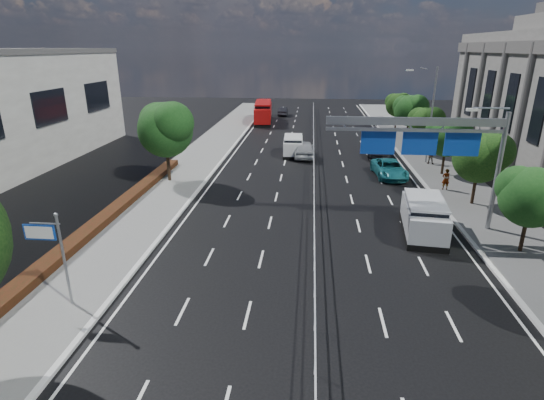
{
  "coord_description": "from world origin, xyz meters",
  "views": [
    {
      "loc": [
        -0.4,
        -14.96,
        10.6
      ],
      "look_at": [
        -2.46,
        7.64,
        2.4
      ],
      "focal_mm": 28.0,
      "sensor_mm": 36.0,
      "label": 1
    }
  ],
  "objects_px": {
    "toilet_sign": "(51,244)",
    "silver_minivan": "(424,217)",
    "pedestrian_b": "(431,155)",
    "pedestrian_a": "(446,179)",
    "overhead_gantry": "(434,139)",
    "parked_car_dark": "(377,149)",
    "parked_car_teal": "(389,169)",
    "near_car_dark": "(283,111)",
    "red_bus": "(263,112)",
    "near_car_silver": "(304,149)",
    "white_minivan": "(293,146)"
  },
  "relations": [
    {
      "from": "pedestrian_a",
      "to": "pedestrian_b",
      "type": "bearing_deg",
      "value": -102.02
    },
    {
      "from": "parked_car_teal",
      "to": "overhead_gantry",
      "type": "bearing_deg",
      "value": -93.1
    },
    {
      "from": "parked_car_teal",
      "to": "pedestrian_a",
      "type": "relative_size",
      "value": 3.14
    },
    {
      "from": "near_car_dark",
      "to": "silver_minivan",
      "type": "bearing_deg",
      "value": 104.77
    },
    {
      "from": "toilet_sign",
      "to": "overhead_gantry",
      "type": "distance_m",
      "value": 20.52
    },
    {
      "from": "pedestrian_a",
      "to": "pedestrian_b",
      "type": "distance_m",
      "value": 7.94
    },
    {
      "from": "red_bus",
      "to": "parked_car_dark",
      "type": "relative_size",
      "value": 1.97
    },
    {
      "from": "parked_car_teal",
      "to": "pedestrian_a",
      "type": "height_order",
      "value": "pedestrian_a"
    },
    {
      "from": "pedestrian_b",
      "to": "near_car_silver",
      "type": "bearing_deg",
      "value": 13.89
    },
    {
      "from": "white_minivan",
      "to": "red_bus",
      "type": "xyz_separation_m",
      "value": [
        -5.36,
        20.24,
        0.59
      ]
    },
    {
      "from": "toilet_sign",
      "to": "pedestrian_a",
      "type": "distance_m",
      "value": 27.54
    },
    {
      "from": "parked_car_dark",
      "to": "near_car_dark",
      "type": "bearing_deg",
      "value": 116.01
    },
    {
      "from": "red_bus",
      "to": "silver_minivan",
      "type": "relative_size",
      "value": 1.85
    },
    {
      "from": "toilet_sign",
      "to": "white_minivan",
      "type": "relative_size",
      "value": 0.95
    },
    {
      "from": "white_minivan",
      "to": "pedestrian_a",
      "type": "height_order",
      "value": "white_minivan"
    },
    {
      "from": "toilet_sign",
      "to": "parked_car_teal",
      "type": "relative_size",
      "value": 0.83
    },
    {
      "from": "white_minivan",
      "to": "silver_minivan",
      "type": "distance_m",
      "value": 21.01
    },
    {
      "from": "near_car_silver",
      "to": "silver_minivan",
      "type": "xyz_separation_m",
      "value": [
        7.5,
        -18.33,
        0.22
      ]
    },
    {
      "from": "silver_minivan",
      "to": "pedestrian_b",
      "type": "height_order",
      "value": "silver_minivan"
    },
    {
      "from": "near_car_dark",
      "to": "white_minivan",
      "type": "bearing_deg",
      "value": 96.83
    },
    {
      "from": "near_car_dark",
      "to": "pedestrian_b",
      "type": "bearing_deg",
      "value": 118.94
    },
    {
      "from": "parked_car_dark",
      "to": "pedestrian_a",
      "type": "xyz_separation_m",
      "value": [
        3.68,
        -10.81,
        0.22
      ]
    },
    {
      "from": "toilet_sign",
      "to": "near_car_dark",
      "type": "height_order",
      "value": "toilet_sign"
    },
    {
      "from": "near_car_silver",
      "to": "red_bus",
      "type": "bearing_deg",
      "value": -75.41
    },
    {
      "from": "near_car_silver",
      "to": "pedestrian_a",
      "type": "bearing_deg",
      "value": 135.78
    },
    {
      "from": "white_minivan",
      "to": "near_car_dark",
      "type": "bearing_deg",
      "value": 94.46
    },
    {
      "from": "parked_car_teal",
      "to": "pedestrian_b",
      "type": "height_order",
      "value": "pedestrian_b"
    },
    {
      "from": "silver_minivan",
      "to": "pedestrian_b",
      "type": "distance_m",
      "value": 16.89
    },
    {
      "from": "red_bus",
      "to": "pedestrian_b",
      "type": "relative_size",
      "value": 6.13
    },
    {
      "from": "pedestrian_a",
      "to": "pedestrian_b",
      "type": "relative_size",
      "value": 1.0
    },
    {
      "from": "red_bus",
      "to": "near_car_silver",
      "type": "height_order",
      "value": "red_bus"
    },
    {
      "from": "white_minivan",
      "to": "near_car_silver",
      "type": "relative_size",
      "value": 0.91
    },
    {
      "from": "overhead_gantry",
      "to": "near_car_dark",
      "type": "relative_size",
      "value": 2.54
    },
    {
      "from": "toilet_sign",
      "to": "pedestrian_a",
      "type": "bearing_deg",
      "value": 39.71
    },
    {
      "from": "pedestrian_b",
      "to": "silver_minivan",
      "type": "bearing_deg",
      "value": 98.05
    },
    {
      "from": "overhead_gantry",
      "to": "parked_car_dark",
      "type": "height_order",
      "value": "overhead_gantry"
    },
    {
      "from": "white_minivan",
      "to": "near_car_dark",
      "type": "height_order",
      "value": "white_minivan"
    },
    {
      "from": "overhead_gantry",
      "to": "pedestrian_a",
      "type": "bearing_deg",
      "value": 65.36
    },
    {
      "from": "red_bus",
      "to": "parked_car_dark",
      "type": "height_order",
      "value": "red_bus"
    },
    {
      "from": "parked_car_teal",
      "to": "parked_car_dark",
      "type": "distance_m",
      "value": 7.25
    },
    {
      "from": "near_car_silver",
      "to": "parked_car_teal",
      "type": "height_order",
      "value": "near_car_silver"
    },
    {
      "from": "red_bus",
      "to": "parked_car_teal",
      "type": "relative_size",
      "value": 1.95
    },
    {
      "from": "toilet_sign",
      "to": "near_car_dark",
      "type": "xyz_separation_m",
      "value": [
        5.96,
        55.39,
        -2.28
      ]
    },
    {
      "from": "toilet_sign",
      "to": "silver_minivan",
      "type": "distance_m",
      "value": 19.8
    },
    {
      "from": "silver_minivan",
      "to": "parked_car_dark",
      "type": "bearing_deg",
      "value": 96.36
    },
    {
      "from": "toilet_sign",
      "to": "overhead_gantry",
      "type": "xyz_separation_m",
      "value": [
        17.69,
        10.05,
        2.66
      ]
    },
    {
      "from": "red_bus",
      "to": "pedestrian_a",
      "type": "bearing_deg",
      "value": -64.79
    },
    {
      "from": "red_bus",
      "to": "parked_car_teal",
      "type": "xyz_separation_m",
      "value": [
        14.0,
        -27.45,
        -0.84
      ]
    },
    {
      "from": "parked_car_dark",
      "to": "pedestrian_a",
      "type": "distance_m",
      "value": 11.42
    },
    {
      "from": "toilet_sign",
      "to": "red_bus",
      "type": "relative_size",
      "value": 0.43
    }
  ]
}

